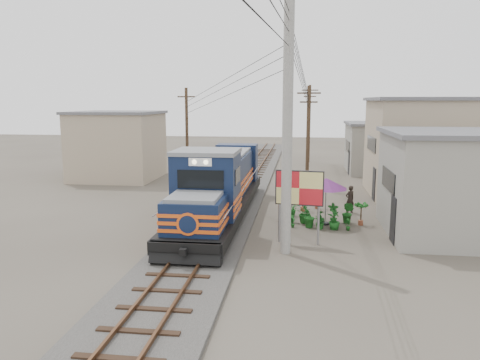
# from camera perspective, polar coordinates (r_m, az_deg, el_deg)

# --- Properties ---
(ground) EXTENTS (120.00, 120.00, 0.00)m
(ground) POSITION_cam_1_polar(r_m,az_deg,el_deg) (19.83, -4.67, -7.96)
(ground) COLOR #473F35
(ground) RESTS_ON ground
(ballast) EXTENTS (3.60, 70.00, 0.16)m
(ballast) POSITION_cam_1_polar(r_m,az_deg,el_deg) (29.36, -0.60, -1.97)
(ballast) COLOR #595651
(ballast) RESTS_ON ground
(track) EXTENTS (1.15, 70.00, 0.12)m
(track) POSITION_cam_1_polar(r_m,az_deg,el_deg) (29.32, -0.60, -1.63)
(track) COLOR #51331E
(track) RESTS_ON ground
(locomotive) EXTENTS (2.79, 15.16, 3.76)m
(locomotive) POSITION_cam_1_polar(r_m,az_deg,el_deg) (23.83, -2.41, -0.84)
(locomotive) COLOR black
(locomotive) RESTS_ON ground
(utility_pole_main) EXTENTS (0.40, 0.40, 10.00)m
(utility_pole_main) POSITION_cam_1_polar(r_m,az_deg,el_deg) (18.01, 5.80, 6.45)
(utility_pole_main) COLOR #9E9B93
(utility_pole_main) RESTS_ON ground
(wooden_pole_mid) EXTENTS (1.60, 0.24, 7.00)m
(wooden_pole_mid) POSITION_cam_1_polar(r_m,az_deg,el_deg) (32.56, 8.29, 5.47)
(wooden_pole_mid) COLOR #4C3826
(wooden_pole_mid) RESTS_ON ground
(wooden_pole_far) EXTENTS (1.60, 0.24, 7.50)m
(wooden_pole_far) POSITION_cam_1_polar(r_m,az_deg,el_deg) (46.53, 8.44, 7.00)
(wooden_pole_far) COLOR #4C3826
(wooden_pole_far) RESTS_ON ground
(wooden_pole_left) EXTENTS (1.60, 0.24, 7.00)m
(wooden_pole_left) POSITION_cam_1_polar(r_m,az_deg,el_deg) (37.65, -6.49, 6.06)
(wooden_pole_left) COLOR #4C3826
(wooden_pole_left) RESTS_ON ground
(power_lines) EXTENTS (9.65, 19.00, 3.30)m
(power_lines) POSITION_cam_1_polar(r_m,az_deg,el_deg) (27.34, -1.38, 12.94)
(power_lines) COLOR black
(power_lines) RESTS_ON ground
(shophouse_front) EXTENTS (7.35, 6.30, 4.70)m
(shophouse_front) POSITION_cam_1_polar(r_m,az_deg,el_deg) (23.03, 26.26, -0.43)
(shophouse_front) COLOR gray
(shophouse_front) RESTS_ON ground
(shophouse_mid) EXTENTS (8.40, 7.35, 6.20)m
(shophouse_mid) POSITION_cam_1_polar(r_m,az_deg,el_deg) (31.77, 22.92, 3.68)
(shophouse_mid) COLOR tan
(shophouse_mid) RESTS_ON ground
(shophouse_back) EXTENTS (6.30, 6.30, 4.20)m
(shophouse_back) POSITION_cam_1_polar(r_m,az_deg,el_deg) (41.26, 17.16, 3.82)
(shophouse_back) COLOR gray
(shophouse_back) RESTS_ON ground
(shophouse_left) EXTENTS (6.30, 6.30, 5.20)m
(shophouse_left) POSITION_cam_1_polar(r_m,az_deg,el_deg) (37.37, -14.69, 4.14)
(shophouse_left) COLOR tan
(shophouse_left) RESTS_ON ground
(billboard) EXTENTS (2.02, 0.41, 3.13)m
(billboard) POSITION_cam_1_polar(r_m,az_deg,el_deg) (19.68, 7.25, -1.23)
(billboard) COLOR #99999E
(billboard) RESTS_ON ground
(market_umbrella) EXTENTS (2.55, 2.55, 2.31)m
(market_umbrella) POSITION_cam_1_polar(r_m,az_deg,el_deg) (22.97, 10.47, -0.44)
(market_umbrella) COLOR black
(market_umbrella) RESTS_ON ground
(vendor) EXTENTS (0.65, 0.60, 1.50)m
(vendor) POSITION_cam_1_polar(r_m,az_deg,el_deg) (25.88, 13.26, -2.30)
(vendor) COLOR black
(vendor) RESTS_ON ground
(plant_nursery) EXTENTS (3.53, 3.13, 1.14)m
(plant_nursery) POSITION_cam_1_polar(r_m,az_deg,el_deg) (23.25, 9.11, -4.22)
(plant_nursery) COLOR #1A5C1C
(plant_nursery) RESTS_ON ground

